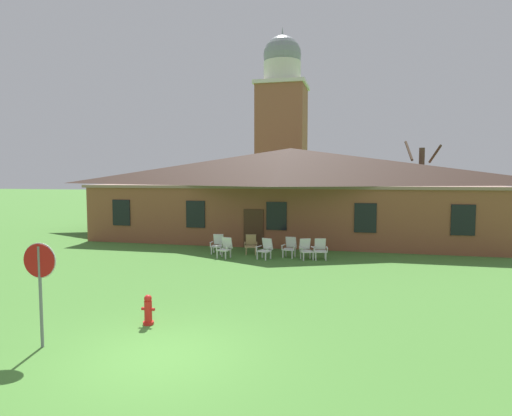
% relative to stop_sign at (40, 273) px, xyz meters
% --- Properties ---
extents(ground_plane, '(200.00, 200.00, 0.00)m').
position_rel_stop_sign_xyz_m(ground_plane, '(2.83, 0.13, -1.70)').
color(ground_plane, '#477F33').
extents(brick_building, '(23.80, 10.40, 5.66)m').
position_rel_stop_sign_xyz_m(brick_building, '(2.83, 19.10, 1.18)').
color(brick_building, brown).
rests_on(brick_building, ground).
extents(dome_tower, '(5.18, 5.18, 19.10)m').
position_rel_stop_sign_xyz_m(dome_tower, '(-0.61, 36.00, 7.03)').
color(dome_tower, '#93563D').
rests_on(dome_tower, ground).
extents(stop_sign, '(0.81, 0.09, 2.39)m').
position_rel_stop_sign_xyz_m(stop_sign, '(0.00, 0.00, 0.00)').
color(stop_sign, slate).
rests_on(stop_sign, ground).
extents(lawn_chair_by_porch, '(0.66, 0.69, 0.96)m').
position_rel_stop_sign_xyz_m(lawn_chair_by_porch, '(0.21, 12.06, -1.20)').
color(lawn_chair_by_porch, white).
rests_on(lawn_chair_by_porch, ground).
extents(lawn_chair_near_door, '(0.74, 0.78, 0.96)m').
position_rel_stop_sign_xyz_m(lawn_chair_near_door, '(0.90, 11.09, -1.20)').
color(lawn_chair_near_door, silver).
rests_on(lawn_chair_near_door, ground).
extents(lawn_chair_left_end, '(0.73, 0.77, 0.96)m').
position_rel_stop_sign_xyz_m(lawn_chair_left_end, '(1.86, 12.32, -1.20)').
color(lawn_chair_left_end, tan).
rests_on(lawn_chair_left_end, ground).
extents(lawn_chair_middle, '(0.77, 0.82, 0.96)m').
position_rel_stop_sign_xyz_m(lawn_chair_middle, '(2.82, 11.24, -1.20)').
color(lawn_chair_middle, white).
rests_on(lawn_chair_middle, ground).
extents(lawn_chair_right_end, '(0.71, 0.75, 0.96)m').
position_rel_stop_sign_xyz_m(lawn_chair_right_end, '(3.88, 11.93, -1.20)').
color(lawn_chair_right_end, silver).
rests_on(lawn_chair_right_end, ground).
extents(lawn_chair_far_side, '(0.80, 0.84, 0.96)m').
position_rel_stop_sign_xyz_m(lawn_chair_far_side, '(4.70, 11.57, -1.20)').
color(lawn_chair_far_side, silver).
rests_on(lawn_chair_far_side, ground).
extents(lawn_chair_under_eave, '(0.70, 0.74, 0.96)m').
position_rel_stop_sign_xyz_m(lawn_chair_under_eave, '(5.35, 11.73, -1.20)').
color(lawn_chair_under_eave, silver).
rests_on(lawn_chair_under_eave, ground).
extents(bare_tree_beside_building, '(2.16, 2.11, 6.26)m').
position_rel_stop_sign_xyz_m(bare_tree_beside_building, '(11.12, 21.84, 1.50)').
color(bare_tree_beside_building, brown).
rests_on(bare_tree_beside_building, ground).
extents(fire_hydrant, '(0.36, 0.28, 0.79)m').
position_rel_stop_sign_xyz_m(fire_hydrant, '(1.65, 1.89, -1.32)').
color(fire_hydrant, red).
rests_on(fire_hydrant, ground).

